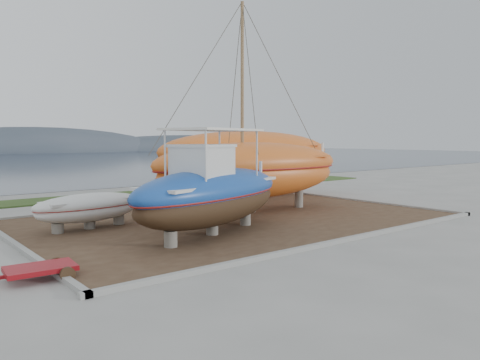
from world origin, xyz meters
TOP-DOWN VIEW (x-y plane):
  - ground at (0.00, 0.00)m, footprint 140.00×140.00m
  - dirt_patch at (0.00, 4.00)m, footprint 18.00×12.00m
  - curb_frame at (0.00, 4.00)m, footprint 18.60×12.60m
  - grass_strip at (0.00, 15.50)m, footprint 44.00×3.00m
  - blue_caique at (-2.97, 1.62)m, footprint 8.50×5.02m
  - white_dinghy at (-6.05, 5.64)m, footprint 4.70×2.26m
  - orange_sailboat at (1.69, 4.88)m, footprint 10.58×4.24m
  - orange_bare_hull at (5.38, 9.47)m, footprint 12.26×4.97m
  - red_trailer at (-9.52, 0.00)m, footprint 2.61×1.45m

SIDE VIEW (x-z plane):
  - ground at x=0.00m, z-range 0.00..0.00m
  - dirt_patch at x=0.00m, z-range 0.00..0.06m
  - grass_strip at x=0.00m, z-range 0.00..0.08m
  - curb_frame at x=0.00m, z-range 0.00..0.15m
  - red_trailer at x=-9.52m, z-range 0.00..0.36m
  - white_dinghy at x=-6.05m, z-range 0.06..1.42m
  - orange_bare_hull at x=5.38m, z-range 0.06..3.97m
  - blue_caique at x=-2.97m, z-range 0.06..3.97m
  - orange_sailboat at x=1.69m, z-range 0.06..9.94m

